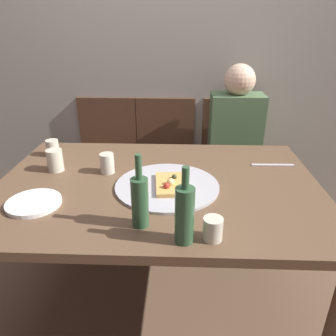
{
  "coord_description": "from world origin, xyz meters",
  "views": [
    {
      "loc": [
        0.1,
        -1.35,
        1.43
      ],
      "look_at": [
        0.05,
        0.06,
        0.78
      ],
      "focal_mm": 34.58,
      "sensor_mm": 36.0,
      "label": 1
    }
  ],
  "objects_px": {
    "pizza_tray": "(167,186)",
    "plate_stack": "(34,203)",
    "short_glass": "(213,229)",
    "tumbler_near": "(55,160)",
    "table_knife": "(273,165)",
    "tumbler_far": "(53,148)",
    "wine_glass": "(107,163)",
    "wine_bottle": "(185,214)",
    "dining_table": "(158,196)",
    "beer_bottle": "(140,200)",
    "chair_middle": "(165,152)",
    "chair_left": "(106,152)",
    "chair_right": "(232,153)",
    "pizza_slice_last": "(170,184)",
    "guest_in_sweater": "(236,145)"
  },
  "relations": [
    {
      "from": "short_glass",
      "to": "table_knife",
      "type": "relative_size",
      "value": 0.38
    },
    {
      "from": "wine_bottle",
      "to": "plate_stack",
      "type": "xyz_separation_m",
      "value": [
        -0.62,
        0.22,
        -0.1
      ]
    },
    {
      "from": "wine_bottle",
      "to": "chair_middle",
      "type": "height_order",
      "value": "wine_bottle"
    },
    {
      "from": "short_glass",
      "to": "tumbler_near",
      "type": "bearing_deg",
      "value": 144.18
    },
    {
      "from": "chair_middle",
      "to": "guest_in_sweater",
      "type": "height_order",
      "value": "guest_in_sweater"
    },
    {
      "from": "pizza_slice_last",
      "to": "chair_right",
      "type": "xyz_separation_m",
      "value": [
        0.43,
        0.97,
        -0.24
      ]
    },
    {
      "from": "wine_bottle",
      "to": "tumbler_far",
      "type": "bearing_deg",
      "value": 134.29
    },
    {
      "from": "wine_bottle",
      "to": "chair_right",
      "type": "xyz_separation_m",
      "value": [
        0.37,
        1.36,
        -0.33
      ]
    },
    {
      "from": "plate_stack",
      "to": "short_glass",
      "type": "bearing_deg",
      "value": -15.57
    },
    {
      "from": "tumbler_far",
      "to": "short_glass",
      "type": "bearing_deg",
      "value": -41.52
    },
    {
      "from": "tumbler_near",
      "to": "beer_bottle",
      "type": "bearing_deg",
      "value": -43.61
    },
    {
      "from": "beer_bottle",
      "to": "chair_middle",
      "type": "distance_m",
      "value": 1.31
    },
    {
      "from": "wine_glass",
      "to": "table_knife",
      "type": "distance_m",
      "value": 0.86
    },
    {
      "from": "beer_bottle",
      "to": "chair_left",
      "type": "height_order",
      "value": "beer_bottle"
    },
    {
      "from": "pizza_tray",
      "to": "chair_left",
      "type": "relative_size",
      "value": 0.53
    },
    {
      "from": "wine_bottle",
      "to": "table_knife",
      "type": "height_order",
      "value": "wine_bottle"
    },
    {
      "from": "dining_table",
      "to": "chair_right",
      "type": "relative_size",
      "value": 1.68
    },
    {
      "from": "wine_glass",
      "to": "guest_in_sweater",
      "type": "distance_m",
      "value": 1.01
    },
    {
      "from": "plate_stack",
      "to": "chair_middle",
      "type": "bearing_deg",
      "value": 66.98
    },
    {
      "from": "pizza_slice_last",
      "to": "chair_right",
      "type": "bearing_deg",
      "value": 66.23
    },
    {
      "from": "beer_bottle",
      "to": "short_glass",
      "type": "distance_m",
      "value": 0.28
    },
    {
      "from": "wine_bottle",
      "to": "wine_glass",
      "type": "relative_size",
      "value": 2.82
    },
    {
      "from": "tumbler_near",
      "to": "pizza_tray",
      "type": "bearing_deg",
      "value": -15.51
    },
    {
      "from": "chair_left",
      "to": "chair_right",
      "type": "bearing_deg",
      "value": -180.0
    },
    {
      "from": "wine_bottle",
      "to": "chair_middle",
      "type": "bearing_deg",
      "value": 95.69
    },
    {
      "from": "pizza_slice_last",
      "to": "wine_glass",
      "type": "xyz_separation_m",
      "value": [
        -0.32,
        0.16,
        0.03
      ]
    },
    {
      "from": "wine_glass",
      "to": "table_knife",
      "type": "relative_size",
      "value": 0.45
    },
    {
      "from": "dining_table",
      "to": "wine_glass",
      "type": "xyz_separation_m",
      "value": [
        -0.26,
        0.1,
        0.12
      ]
    },
    {
      "from": "dining_table",
      "to": "wine_glass",
      "type": "distance_m",
      "value": 0.3
    },
    {
      "from": "tumbler_far",
      "to": "wine_glass",
      "type": "xyz_separation_m",
      "value": [
        0.35,
        -0.21,
        0.01
      ]
    },
    {
      "from": "tumbler_near",
      "to": "chair_right",
      "type": "height_order",
      "value": "chair_right"
    },
    {
      "from": "chair_left",
      "to": "plate_stack",
      "type": "bearing_deg",
      "value": 87.97
    },
    {
      "from": "chair_right",
      "to": "guest_in_sweater",
      "type": "height_order",
      "value": "guest_in_sweater"
    },
    {
      "from": "chair_left",
      "to": "chair_middle",
      "type": "height_order",
      "value": "same"
    },
    {
      "from": "dining_table",
      "to": "pizza_tray",
      "type": "xyz_separation_m",
      "value": [
        0.05,
        -0.04,
        0.08
      ]
    },
    {
      "from": "tumbler_far",
      "to": "chair_middle",
      "type": "bearing_deg",
      "value": 45.26
    },
    {
      "from": "pizza_tray",
      "to": "plate_stack",
      "type": "bearing_deg",
      "value": -161.84
    },
    {
      "from": "chair_right",
      "to": "wine_bottle",
      "type": "bearing_deg",
      "value": 74.74
    },
    {
      "from": "dining_table",
      "to": "pizza_slice_last",
      "type": "distance_m",
      "value": 0.12
    },
    {
      "from": "pizza_slice_last",
      "to": "short_glass",
      "type": "bearing_deg",
      "value": -66.6
    },
    {
      "from": "short_glass",
      "to": "chair_middle",
      "type": "distance_m",
      "value": 1.38
    },
    {
      "from": "pizza_slice_last",
      "to": "tumbler_near",
      "type": "bearing_deg",
      "value": 163.68
    },
    {
      "from": "dining_table",
      "to": "short_glass",
      "type": "xyz_separation_m",
      "value": [
        0.22,
        -0.42,
        0.11
      ]
    },
    {
      "from": "short_glass",
      "to": "plate_stack",
      "type": "distance_m",
      "value": 0.75
    },
    {
      "from": "pizza_tray",
      "to": "plate_stack",
      "type": "distance_m",
      "value": 0.57
    },
    {
      "from": "tumbler_near",
      "to": "chair_right",
      "type": "xyz_separation_m",
      "value": [
        1.02,
        0.8,
        -0.27
      ]
    },
    {
      "from": "chair_middle",
      "to": "chair_right",
      "type": "relative_size",
      "value": 1.0
    },
    {
      "from": "beer_bottle",
      "to": "tumbler_near",
      "type": "relative_size",
      "value": 2.54
    },
    {
      "from": "tumbler_near",
      "to": "table_knife",
      "type": "xyz_separation_m",
      "value": [
        1.11,
        0.1,
        -0.05
      ]
    },
    {
      "from": "dining_table",
      "to": "chair_right",
      "type": "xyz_separation_m",
      "value": [
        0.49,
        0.92,
        -0.15
      ]
    }
  ]
}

